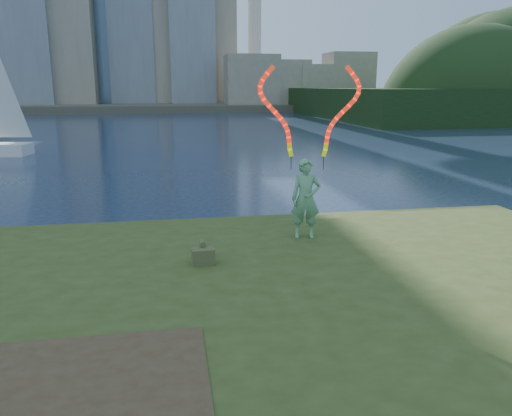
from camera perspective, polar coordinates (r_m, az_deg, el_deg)
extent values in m
plane|color=#17233B|center=(9.47, -3.09, -12.91)|extent=(320.00, 320.00, 0.00)
cube|color=#364518|center=(7.25, -0.57, -20.61)|extent=(20.00, 18.00, 0.30)
cube|color=#364518|center=(7.36, -0.97, -17.71)|extent=(17.00, 15.00, 0.30)
cube|color=#364518|center=(7.41, -1.23, -15.26)|extent=(14.00, 12.00, 0.30)
cube|color=#47331E|center=(6.36, -20.71, -19.90)|extent=(3.20, 3.00, 0.02)
cube|color=#4B4637|center=(103.48, -9.54, 11.51)|extent=(320.00, 40.00, 1.20)
imported|color=#106D22|center=(11.54, 5.70, 1.05)|extent=(0.75, 0.56, 1.85)
cylinder|color=black|center=(11.48, 4.03, 5.20)|extent=(0.02, 0.02, 0.30)
cylinder|color=black|center=(11.54, 7.71, 5.15)|extent=(0.02, 0.02, 0.30)
cube|color=#3E4624|center=(10.00, -6.07, -5.50)|extent=(0.46, 0.32, 0.32)
cylinder|color=#3E4624|center=(10.14, -6.18, -3.97)|extent=(0.12, 0.30, 0.11)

